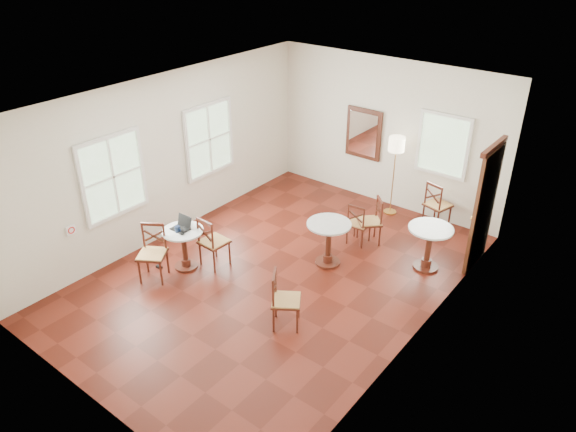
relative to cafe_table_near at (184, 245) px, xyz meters
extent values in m
plane|color=#54180E|center=(1.38, 0.77, -0.45)|extent=(7.00, 7.00, 0.00)
cube|color=silver|center=(1.38, 4.27, 1.05)|extent=(5.00, 0.02, 3.00)
cube|color=silver|center=(1.38, -2.73, 1.05)|extent=(5.00, 0.02, 3.00)
cube|color=silver|center=(-1.12, 0.77, 1.05)|extent=(0.02, 7.00, 3.00)
cube|color=silver|center=(3.88, 0.77, 1.05)|extent=(0.02, 7.00, 3.00)
cube|color=white|center=(1.38, 0.77, 2.55)|extent=(5.00, 7.00, 0.02)
cube|color=#522B17|center=(3.84, 3.17, 0.60)|extent=(0.06, 0.90, 2.10)
cube|color=#4C1E13|center=(3.82, 3.17, 1.70)|extent=(0.08, 1.02, 0.08)
sphere|color=#BF8C3F|center=(3.78, 2.85, 0.55)|extent=(0.07, 0.07, 0.07)
cube|color=#441D12|center=(0.88, 4.23, 0.95)|extent=(0.80, 0.05, 1.05)
cube|color=white|center=(0.88, 4.20, 0.95)|extent=(0.64, 0.02, 0.88)
cube|color=white|center=(-1.09, -1.33, 0.50)|extent=(0.02, 0.16, 0.16)
torus|color=red|center=(-1.07, -1.33, 0.50)|extent=(0.02, 0.12, 0.12)
cube|color=white|center=(-1.09, -0.43, 1.10)|extent=(0.06, 1.22, 1.42)
cube|color=white|center=(-1.09, 1.77, 1.10)|extent=(0.06, 1.22, 1.42)
cube|color=white|center=(2.58, 4.24, 1.10)|extent=(1.02, 0.06, 1.22)
cylinder|color=#4C1E13|center=(0.00, 0.00, -0.43)|extent=(0.39, 0.39, 0.04)
cylinder|color=#4C1E13|center=(0.00, 0.00, -0.35)|extent=(0.16, 0.16, 0.12)
cylinder|color=#441D12|center=(0.00, 0.00, -0.06)|extent=(0.09, 0.09, 0.59)
cylinder|color=#4C1E13|center=(0.00, 0.00, 0.22)|extent=(0.14, 0.14, 0.06)
cylinder|color=silver|center=(0.00, 0.00, 0.26)|extent=(0.69, 0.69, 0.03)
cylinder|color=#4C1E13|center=(1.85, 1.59, -0.43)|extent=(0.43, 0.43, 0.04)
cylinder|color=#4C1E13|center=(1.85, 1.59, -0.34)|extent=(0.17, 0.17, 0.13)
cylinder|color=#441D12|center=(1.85, 1.59, -0.02)|extent=(0.10, 0.10, 0.64)
cylinder|color=#4C1E13|center=(1.85, 1.59, 0.28)|extent=(0.15, 0.15, 0.06)
cylinder|color=silver|center=(1.85, 1.59, 0.33)|extent=(0.75, 0.75, 0.03)
cylinder|color=#4C1E13|center=(3.25, 2.51, -0.43)|extent=(0.43, 0.43, 0.04)
cylinder|color=#4C1E13|center=(3.25, 2.51, -0.34)|extent=(0.17, 0.17, 0.13)
cylinder|color=#441D12|center=(3.25, 2.51, -0.02)|extent=(0.10, 0.10, 0.64)
cylinder|color=#4C1E13|center=(3.25, 2.51, 0.27)|extent=(0.15, 0.15, 0.06)
cylinder|color=silver|center=(3.25, 2.51, 0.32)|extent=(0.75, 0.75, 0.03)
cylinder|color=#4C1E13|center=(0.53, 0.54, -0.23)|extent=(0.04, 0.04, 0.44)
cylinder|color=#4C1E13|center=(0.51, 0.18, -0.23)|extent=(0.04, 0.04, 0.44)
cylinder|color=#4C1E13|center=(0.17, 0.56, -0.23)|extent=(0.04, 0.04, 0.44)
cylinder|color=#4C1E13|center=(0.15, 0.20, -0.23)|extent=(0.04, 0.04, 0.44)
cube|color=#4C1E13|center=(0.34, 0.37, 0.00)|extent=(0.46, 0.46, 0.03)
cube|color=#A97944|center=(0.34, 0.37, 0.01)|extent=(0.44, 0.44, 0.04)
cylinder|color=#4C1E13|center=(0.51, 0.18, 0.24)|extent=(0.04, 0.04, 0.49)
cylinder|color=#4C1E13|center=(0.15, 0.20, 0.24)|extent=(0.04, 0.04, 0.49)
cube|color=#4C1E13|center=(0.33, 0.19, 0.46)|extent=(0.38, 0.05, 0.05)
cube|color=#441D12|center=(0.33, 0.19, 0.25)|extent=(0.32, 0.04, 0.22)
cube|color=#441D12|center=(0.33, 0.19, 0.25)|extent=(0.32, 0.04, 0.22)
cylinder|color=#4C1E13|center=(-0.22, -0.79, -0.23)|extent=(0.04, 0.04, 0.45)
cylinder|color=#4C1E13|center=(-0.41, -0.49, -0.23)|extent=(0.04, 0.04, 0.45)
cylinder|color=#4C1E13|center=(0.08, -0.60, -0.23)|extent=(0.04, 0.04, 0.45)
cylinder|color=#4C1E13|center=(-0.11, -0.30, -0.23)|extent=(0.04, 0.04, 0.45)
cube|color=#4C1E13|center=(-0.16, -0.54, 0.00)|extent=(0.60, 0.60, 0.03)
cube|color=#A97944|center=(-0.16, -0.54, 0.02)|extent=(0.58, 0.58, 0.04)
cylinder|color=#4C1E13|center=(-0.41, -0.49, 0.25)|extent=(0.04, 0.04, 0.50)
cylinder|color=#4C1E13|center=(-0.11, -0.30, 0.25)|extent=(0.04, 0.04, 0.50)
cube|color=#4C1E13|center=(-0.26, -0.39, 0.48)|extent=(0.34, 0.23, 0.05)
cube|color=#441D12|center=(-0.26, -0.39, 0.26)|extent=(0.29, 0.19, 0.22)
cube|color=#441D12|center=(-0.26, -0.39, 0.26)|extent=(0.29, 0.19, 0.22)
cylinder|color=#4C1E13|center=(2.03, 2.68, -0.26)|extent=(0.03, 0.03, 0.38)
cylinder|color=#4C1E13|center=(2.06, 2.38, -0.26)|extent=(0.03, 0.03, 0.38)
cylinder|color=#4C1E13|center=(1.72, 2.66, -0.26)|extent=(0.03, 0.03, 0.38)
cylinder|color=#4C1E13|center=(1.75, 2.35, -0.26)|extent=(0.03, 0.03, 0.38)
cube|color=#4C1E13|center=(1.89, 2.52, -0.06)|extent=(0.41, 0.41, 0.03)
cube|color=#A97944|center=(1.89, 2.52, -0.05)|extent=(0.39, 0.39, 0.03)
cylinder|color=#4C1E13|center=(2.06, 2.38, 0.15)|extent=(0.03, 0.03, 0.43)
cylinder|color=#4C1E13|center=(1.75, 2.35, 0.15)|extent=(0.03, 0.03, 0.43)
cube|color=#4C1E13|center=(1.90, 2.37, 0.34)|extent=(0.33, 0.06, 0.04)
cube|color=#441D12|center=(1.90, 2.37, 0.16)|extent=(0.28, 0.04, 0.19)
cube|color=#441D12|center=(1.90, 2.37, 0.16)|extent=(0.28, 0.04, 0.19)
cylinder|color=#4C1E13|center=(2.53, -0.18, -0.24)|extent=(0.03, 0.03, 0.42)
cylinder|color=#4C1E13|center=(2.24, -0.37, -0.24)|extent=(0.03, 0.03, 0.42)
cylinder|color=#4C1E13|center=(2.34, 0.10, -0.24)|extent=(0.03, 0.03, 0.42)
cylinder|color=#4C1E13|center=(2.05, -0.08, -0.24)|extent=(0.03, 0.03, 0.42)
cube|color=#4C1E13|center=(2.29, -0.13, -0.02)|extent=(0.58, 0.58, 0.03)
cube|color=#A97944|center=(2.29, -0.13, -0.01)|extent=(0.55, 0.55, 0.04)
cylinder|color=#4C1E13|center=(2.24, -0.37, 0.21)|extent=(0.03, 0.03, 0.47)
cylinder|color=#4C1E13|center=(2.05, -0.08, 0.21)|extent=(0.03, 0.03, 0.47)
cube|color=#4C1E13|center=(2.15, -0.23, 0.43)|extent=(0.23, 0.32, 0.05)
cube|color=#441D12|center=(2.15, -0.23, 0.22)|extent=(0.19, 0.27, 0.21)
cube|color=#441D12|center=(2.15, -0.23, 0.22)|extent=(0.19, 0.27, 0.21)
cylinder|color=#4C1E13|center=(2.97, 4.10, -0.23)|extent=(0.04, 0.04, 0.44)
cylinder|color=#4C1E13|center=(2.87, 3.76, -0.23)|extent=(0.04, 0.04, 0.44)
cylinder|color=#4C1E13|center=(2.63, 4.20, -0.23)|extent=(0.04, 0.04, 0.44)
cylinder|color=#4C1E13|center=(2.53, 3.86, -0.23)|extent=(0.04, 0.04, 0.44)
cube|color=#4C1E13|center=(2.75, 3.98, 0.00)|extent=(0.53, 0.53, 0.03)
cube|color=#A97944|center=(2.75, 3.98, 0.01)|extent=(0.51, 0.51, 0.04)
cylinder|color=#4C1E13|center=(2.87, 3.76, 0.24)|extent=(0.04, 0.04, 0.49)
cylinder|color=#4C1E13|center=(2.53, 3.86, 0.24)|extent=(0.04, 0.04, 0.49)
cube|color=#4C1E13|center=(2.70, 3.81, 0.46)|extent=(0.37, 0.13, 0.05)
cube|color=#441D12|center=(2.70, 3.81, 0.25)|extent=(0.31, 0.11, 0.22)
cube|color=#441D12|center=(2.70, 3.81, 0.25)|extent=(0.31, 0.11, 0.22)
cylinder|color=#4C1E13|center=(1.80, 2.65, -0.24)|extent=(0.03, 0.03, 0.41)
cylinder|color=#4C1E13|center=(2.03, 2.88, -0.24)|extent=(0.03, 0.03, 0.41)
cylinder|color=#4C1E13|center=(2.03, 2.41, -0.24)|extent=(0.03, 0.03, 0.41)
cylinder|color=#4C1E13|center=(2.26, 2.65, -0.24)|extent=(0.03, 0.03, 0.41)
cube|color=#4C1E13|center=(2.03, 2.65, -0.03)|extent=(0.57, 0.57, 0.03)
cube|color=#A97944|center=(2.03, 2.65, -0.02)|extent=(0.55, 0.55, 0.04)
cylinder|color=#4C1E13|center=(2.03, 2.88, 0.19)|extent=(0.03, 0.03, 0.46)
cylinder|color=#4C1E13|center=(2.26, 2.65, 0.19)|extent=(0.03, 0.03, 0.46)
cube|color=#4C1E13|center=(2.15, 2.76, 0.40)|extent=(0.27, 0.27, 0.05)
cube|color=#441D12|center=(2.15, 2.76, 0.20)|extent=(0.23, 0.23, 0.20)
cube|color=#441D12|center=(2.15, 2.76, 0.20)|extent=(0.23, 0.23, 0.20)
cylinder|color=#BF8C3F|center=(1.79, 3.92, -0.44)|extent=(0.26, 0.26, 0.03)
cylinder|color=#BF8C3F|center=(1.79, 3.92, 0.29)|extent=(0.02, 0.02, 1.48)
cylinder|color=beige|center=(1.79, 3.92, 1.03)|extent=(0.31, 0.31, 0.28)
cube|color=black|center=(-0.05, 0.00, 0.29)|extent=(0.30, 0.22, 0.02)
cube|color=black|center=(-0.05, 0.00, 0.30)|extent=(0.25, 0.13, 0.00)
cube|color=black|center=(-0.05, 0.10, 0.39)|extent=(0.30, 0.07, 0.20)
cube|color=silver|center=(-0.05, 0.10, 0.39)|extent=(0.26, 0.05, 0.17)
ellipsoid|color=black|center=(0.09, -0.10, 0.30)|extent=(0.12, 0.08, 0.04)
cylinder|color=#0F1932|center=(-0.03, -0.08, 0.33)|extent=(0.09, 0.09, 0.10)
torus|color=#0F1932|center=(0.03, -0.08, 0.33)|extent=(0.07, 0.01, 0.07)
cylinder|color=white|center=(0.07, -0.04, 0.33)|extent=(0.06, 0.06, 0.10)
cube|color=black|center=(-0.35, -0.31, -0.43)|extent=(0.11, 0.06, 0.04)
camera|label=1|loc=(6.17, -5.05, 4.79)|focal=33.88mm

